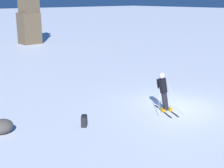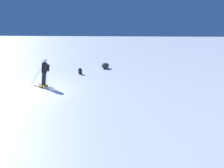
% 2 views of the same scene
% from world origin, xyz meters
% --- Properties ---
extents(ground_plane, '(300.00, 300.00, 0.00)m').
position_xyz_m(ground_plane, '(0.00, 0.00, 0.00)').
color(ground_plane, white).
extents(skier, '(1.41, 1.79, 1.89)m').
position_xyz_m(skier, '(-0.89, 0.11, 1.05)').
color(skier, black).
rests_on(skier, ground).
extents(spare_backpack, '(0.37, 0.37, 0.50)m').
position_xyz_m(spare_backpack, '(-4.72, 1.10, 0.24)').
color(spare_backpack, black).
rests_on(spare_backpack, ground).
extents(exposed_boulder_1, '(0.89, 0.76, 0.58)m').
position_xyz_m(exposed_boulder_1, '(-7.54, 2.70, 0.29)').
color(exposed_boulder_1, '#4C4742').
rests_on(exposed_boulder_1, ground).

